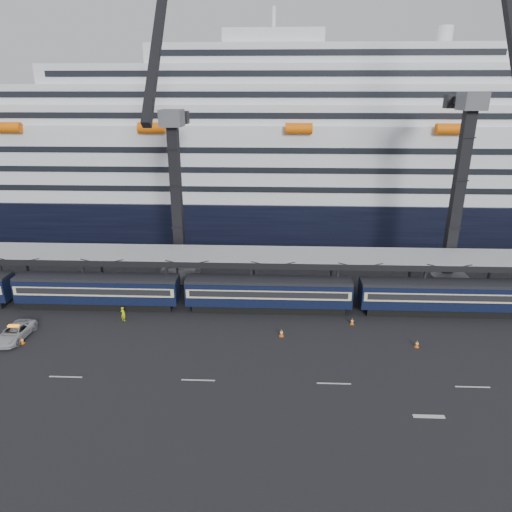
# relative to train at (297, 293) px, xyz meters

# --- Properties ---
(ground) EXTENTS (260.00, 260.00, 0.00)m
(ground) POSITION_rel_train_xyz_m (4.65, -10.00, -2.20)
(ground) COLOR black
(ground) RESTS_ON ground
(lane_markings) EXTENTS (111.00, 4.27, 0.02)m
(lane_markings) POSITION_rel_train_xyz_m (12.80, -15.23, -2.19)
(lane_markings) COLOR beige
(lane_markings) RESTS_ON ground
(train) EXTENTS (133.05, 3.00, 4.05)m
(train) POSITION_rel_train_xyz_m (0.00, 0.00, 0.00)
(train) COLOR black
(train) RESTS_ON ground
(canopy) EXTENTS (130.00, 6.25, 5.53)m
(canopy) POSITION_rel_train_xyz_m (4.65, 4.00, 3.05)
(canopy) COLOR #93979B
(canopy) RESTS_ON ground
(cruise_ship) EXTENTS (214.09, 28.84, 34.00)m
(cruise_ship) POSITION_rel_train_xyz_m (3.57, 35.99, 10.14)
(cruise_ship) COLOR black
(cruise_ship) RESTS_ON ground
(crane_dark_near) EXTENTS (4.50, 17.75, 35.08)m
(crane_dark_near) POSITION_rel_train_xyz_m (-15.35, 8.59, 9.73)
(crane_dark_near) COLOR #4F5157
(crane_dark_near) RESTS_ON ground
(crane_dark_mid) EXTENTS (4.50, 18.24, 39.64)m
(crane_dark_mid) POSITION_rel_train_xyz_m (19.65, 7.59, 11.16)
(crane_dark_mid) COLOR #4F5157
(crane_dark_mid) RESTS_ON ground
(pickup_truck) EXTENTS (2.60, 5.26, 1.43)m
(pickup_truck) POSITION_rel_train_xyz_m (-29.38, -7.66, -1.48)
(pickup_truck) COLOR #AAACB1
(pickup_truck) RESTS_ON ground
(worker) EXTENTS (0.73, 0.63, 1.69)m
(worker) POSITION_rel_train_xyz_m (-19.43, -3.34, -1.35)
(worker) COLOR #C6DF0B
(worker) RESTS_ON ground
(traffic_cone_b) EXTENTS (0.39, 0.39, 0.79)m
(traffic_cone_b) POSITION_rel_train_xyz_m (-28.19, -8.56, -1.81)
(traffic_cone_b) COLOR #FF6608
(traffic_cone_b) RESTS_ON ground
(traffic_cone_c) EXTENTS (0.43, 0.43, 0.85)m
(traffic_cone_c) POSITION_rel_train_xyz_m (-1.87, -5.99, -1.78)
(traffic_cone_c) COLOR #FF6608
(traffic_cone_c) RESTS_ON ground
(traffic_cone_d) EXTENTS (0.39, 0.39, 0.77)m
(traffic_cone_d) POSITION_rel_train_xyz_m (5.92, -3.10, -1.82)
(traffic_cone_d) COLOR #FF6608
(traffic_cone_d) RESTS_ON ground
(traffic_cone_e) EXTENTS (0.40, 0.40, 0.80)m
(traffic_cone_e) POSITION_rel_train_xyz_m (11.67, -7.59, -1.81)
(traffic_cone_e) COLOR #FF6608
(traffic_cone_e) RESTS_ON ground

